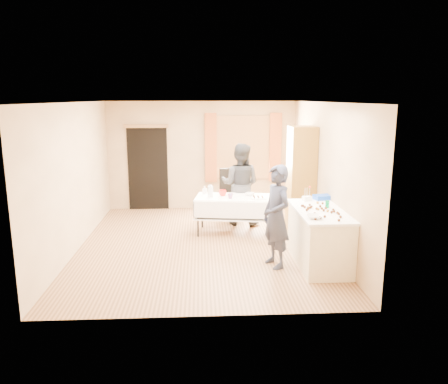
{
  "coord_description": "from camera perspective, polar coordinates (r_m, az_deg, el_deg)",
  "views": [
    {
      "loc": [
        -0.03,
        -7.76,
        2.68
      ],
      "look_at": [
        0.39,
        0.0,
        0.99
      ],
      "focal_mm": 35.0,
      "sensor_mm": 36.0,
      "label": 1
    }
  ],
  "objects": [
    {
      "name": "pastry_tray",
      "position": [
        8.54,
        4.5,
        -0.79
      ],
      "size": [
        0.3,
        0.23,
        0.02
      ],
      "primitive_type": "cube",
      "rotation": [
        0.0,
        0.0,
        0.11
      ],
      "color": "white",
      "rests_on": "party_table"
    },
    {
      "name": "small_bowl",
      "position": [
        8.78,
        3.39,
        -0.29
      ],
      "size": [
        0.32,
        0.32,
        0.06
      ],
      "primitive_type": "imported",
      "rotation": [
        0.0,
        0.0,
        -0.45
      ],
      "color": "white",
      "rests_on": "party_table"
    },
    {
      "name": "bottle",
      "position": [
        8.92,
        -2.53,
        0.28
      ],
      "size": [
        0.13,
        0.13,
        0.16
      ],
      "primitive_type": "imported",
      "rotation": [
        0.0,
        0.0,
        -0.46
      ],
      "color": "white",
      "rests_on": "party_table"
    },
    {
      "name": "girl",
      "position": [
        6.99,
        6.86,
        -3.2
      ],
      "size": [
        0.88,
        0.81,
        1.66
      ],
      "primitive_type": "imported",
      "rotation": [
        0.0,
        0.0,
        -1.19
      ],
      "color": "#23273C",
      "rests_on": "floor"
    },
    {
      "name": "window_pane",
      "position": [
        10.58,
        2.5,
        5.83
      ],
      "size": [
        1.2,
        0.02,
        1.4
      ],
      "primitive_type": "cube",
      "color": "white",
      "rests_on": "wall_back"
    },
    {
      "name": "blue_basket",
      "position": [
        7.93,
        12.76,
        -0.67
      ],
      "size": [
        0.34,
        0.26,
        0.08
      ],
      "primitive_type": "cube",
      "rotation": [
        0.0,
        0.0,
        0.24
      ],
      "color": "blue",
      "rests_on": "counter"
    },
    {
      "name": "mixing_bowl",
      "position": [
        6.66,
        11.71,
        -3.19
      ],
      "size": [
        0.25,
        0.25,
        0.05
      ],
      "primitive_type": "imported",
      "rotation": [
        0.0,
        0.0,
        -0.06
      ],
      "color": "white",
      "rests_on": "counter"
    },
    {
      "name": "wall_front",
      "position": [
        5.19,
        -2.67,
        -3.2
      ],
      "size": [
        4.5,
        0.02,
        2.6
      ],
      "primitive_type": "cube",
      "color": "tan",
      "rests_on": "floor"
    },
    {
      "name": "chair",
      "position": [
        9.86,
        0.97,
        -1.52
      ],
      "size": [
        0.54,
        0.54,
        1.12
      ],
      "rotation": [
        0.0,
        0.0,
        0.18
      ],
      "color": "black",
      "rests_on": "floor"
    },
    {
      "name": "floor",
      "position": [
        8.21,
        -2.75,
        -6.89
      ],
      "size": [
        4.5,
        5.5,
        0.02
      ],
      "primitive_type": "cube",
      "color": "#9E7047",
      "rests_on": "ground"
    },
    {
      "name": "cup_red",
      "position": [
        8.74,
        -0.19,
        -0.11
      ],
      "size": [
        0.26,
        0.26,
        0.12
      ],
      "primitive_type": "imported",
      "rotation": [
        0.0,
        0.0,
        -0.42
      ],
      "color": "red",
      "rests_on": "party_table"
    },
    {
      "name": "window_frame",
      "position": [
        10.6,
        2.49,
        5.84
      ],
      "size": [
        1.32,
        0.06,
        1.52
      ],
      "primitive_type": "cube",
      "color": "olive",
      "rests_on": "wall_back"
    },
    {
      "name": "doorway",
      "position": [
        10.7,
        -9.91,
        3.03
      ],
      "size": [
        0.95,
        0.04,
        2.0
      ],
      "primitive_type": "cube",
      "color": "black",
      "rests_on": "floor"
    },
    {
      "name": "ceiling",
      "position": [
        7.76,
        -2.95,
        11.71
      ],
      "size": [
        4.5,
        5.5,
        0.02
      ],
      "primitive_type": "cube",
      "color": "white",
      "rests_on": "floor"
    },
    {
      "name": "cup_rainbow",
      "position": [
        8.5,
        0.83,
        -0.54
      ],
      "size": [
        0.13,
        0.13,
        0.1
      ],
      "primitive_type": "imported",
      "rotation": [
        0.0,
        0.0,
        -0.12
      ],
      "color": "red",
      "rests_on": "party_table"
    },
    {
      "name": "curtain_right",
      "position": [
        10.65,
        6.72,
        5.8
      ],
      "size": [
        0.28,
        0.06,
        1.65
      ],
      "primitive_type": "cube",
      "color": "#AD5627",
      "rests_on": "wall_back"
    },
    {
      "name": "wall_right",
      "position": [
        8.21,
        13.14,
        2.24
      ],
      "size": [
        0.02,
        5.5,
        2.6
      ],
      "primitive_type": "cube",
      "color": "tan",
      "rests_on": "floor"
    },
    {
      "name": "curtain_left",
      "position": [
        10.5,
        -1.74,
        5.79
      ],
      "size": [
        0.28,
        0.06,
        1.65
      ],
      "primitive_type": "cube",
      "color": "#AD5627",
      "rests_on": "wall_back"
    },
    {
      "name": "door_lintel",
      "position": [
        10.56,
        -10.13,
        8.47
      ],
      "size": [
        1.05,
        0.06,
        0.08
      ],
      "primitive_type": "cube",
      "color": "olive",
      "rests_on": "wall_back"
    },
    {
      "name": "cake_balls",
      "position": [
        7.12,
        12.46,
        -2.27
      ],
      "size": [
        0.49,
        1.14,
        0.04
      ],
      "color": "#3F2314",
      "rests_on": "counter"
    },
    {
      "name": "wall_left",
      "position": [
        8.19,
        -18.87,
        1.88
      ],
      "size": [
        0.02,
        5.5,
        2.6
      ],
      "primitive_type": "cube",
      "color": "tan",
      "rests_on": "floor"
    },
    {
      "name": "cabinet",
      "position": [
        8.93,
        10.02,
        1.63
      ],
      "size": [
        0.5,
        0.6,
        2.13
      ],
      "primitive_type": "cube",
      "color": "brown",
      "rests_on": "floor"
    },
    {
      "name": "soda_can",
      "position": [
        7.34,
        13.34,
        -1.56
      ],
      "size": [
        0.08,
        0.08,
        0.12
      ],
      "primitive_type": "cylinder",
      "rotation": [
        0.0,
        0.0,
        0.15
      ],
      "color": "#039548",
      "rests_on": "counter"
    },
    {
      "name": "wall_back",
      "position": [
        10.61,
        -2.94,
        4.76
      ],
      "size": [
        4.5,
        0.02,
        2.6
      ],
      "primitive_type": "cube",
      "color": "tan",
      "rests_on": "floor"
    },
    {
      "name": "party_table",
      "position": [
        8.76,
        1.28,
        -2.54
      ],
      "size": [
        1.62,
        0.99,
        0.75
      ],
      "rotation": [
        0.0,
        0.0,
        -0.14
      ],
      "color": "black",
      "rests_on": "floor"
    },
    {
      "name": "counter",
      "position": [
        7.32,
        12.32,
        -5.76
      ],
      "size": [
        0.77,
        1.63,
        0.91
      ],
      "color": "#F5ECC8",
      "rests_on": "floor"
    },
    {
      "name": "woman",
      "position": [
        9.28,
        2.14,
        1.0
      ],
      "size": [
        1.26,
        1.19,
        1.75
      ],
      "primitive_type": "imported",
      "rotation": [
        0.0,
        0.0,
        2.8
      ],
      "color": "black",
      "rests_on": "floor"
    },
    {
      "name": "foam_block",
      "position": [
        7.77,
        10.79,
        -0.84
      ],
      "size": [
        0.17,
        0.14,
        0.08
      ],
      "primitive_type": "cube",
      "rotation": [
        0.0,
        0.0,
        0.31
      ],
      "color": "white",
      "rests_on": "counter"
    },
    {
      "name": "pitcher",
      "position": [
        8.61,
        -1.79,
        0.04
      ],
      "size": [
        0.14,
        0.14,
        0.22
      ],
      "primitive_type": "cylinder",
      "rotation": [
        0.0,
        0.0,
        -0.27
      ],
      "color": "silver",
      "rests_on": "party_table"
    }
  ]
}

